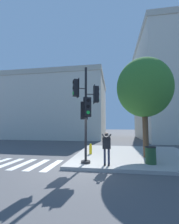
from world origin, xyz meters
TOP-DOWN VIEW (x-y plane):
  - ground_plane at (0.00, 0.00)m, footprint 160.00×160.00m
  - sidewalk_corner at (3.50, 3.50)m, footprint 8.00×8.00m
  - crosswalk_stripes at (-3.78, 0.32)m, footprint 5.56×2.44m
  - traffic_signal_pole at (0.59, 0.35)m, footprint 1.41×1.43m
  - person_photographer at (1.70, 0.10)m, footprint 0.50×0.53m
  - street_tree at (4.03, 2.36)m, footprint 3.47×3.47m
  - fire_hydrant at (0.47, 2.87)m, footprint 0.20×0.26m
  - trash_bin at (3.91, 0.73)m, footprint 0.55×0.55m
  - building_left at (-8.51, 19.75)m, footprint 18.02×13.57m

SIDE VIEW (x-z plane):
  - ground_plane at x=0.00m, z-range 0.00..0.00m
  - crosswalk_stripes at x=-3.78m, z-range 0.00..0.01m
  - sidewalk_corner at x=3.50m, z-range 0.00..0.17m
  - fire_hydrant at x=0.47m, z-range 0.17..0.89m
  - trash_bin at x=3.91m, z-range 0.17..1.04m
  - person_photographer at x=1.70m, z-range 0.33..1.95m
  - traffic_signal_pole at x=0.59m, z-range 0.56..5.75m
  - street_tree at x=4.03m, z-range 1.40..7.70m
  - building_left at x=-8.51m, z-range 0.01..10.87m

